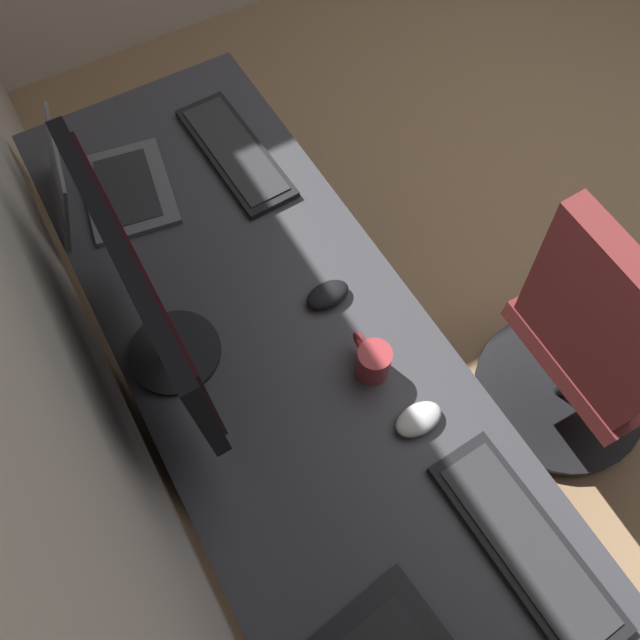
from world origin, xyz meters
name	(u,v)px	position (x,y,z in m)	size (l,w,h in m)	color
desk	(301,389)	(-0.15, 1.64, 0.66)	(1.99, 0.65, 0.73)	#38383D
drawer_pedestal	(283,411)	(-0.08, 1.67, 0.35)	(0.40, 0.51, 0.69)	#38383D
monitor_primary	(146,296)	(0.03, 1.84, 0.98)	(0.57, 0.20, 0.43)	black
laptop_left	(101,185)	(0.51, 1.82, 0.78)	(0.33, 0.32, 0.20)	#595B60
keyboard_main	(235,152)	(0.47, 1.48, 0.74)	(0.42, 0.15, 0.02)	black
keyboard_spare	(525,545)	(-0.66, 1.44, 0.74)	(0.42, 0.15, 0.02)	black
mouse_main	(328,295)	(-0.02, 1.49, 0.75)	(0.06, 0.10, 0.03)	black
mouse_spare	(419,419)	(-0.36, 1.48, 0.75)	(0.06, 0.10, 0.03)	silver
coffee_mug	(373,361)	(-0.22, 1.50, 0.77)	(0.11, 0.07, 0.09)	#A53338
office_chair	(593,350)	(-0.39, 0.87, 0.46)	(0.56, 0.56, 0.97)	maroon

